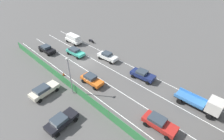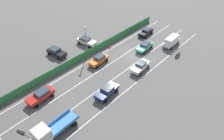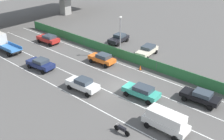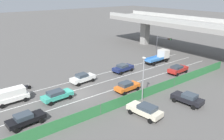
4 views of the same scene
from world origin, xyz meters
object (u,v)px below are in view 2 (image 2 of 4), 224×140
object	(u,v)px
motorcycle	(178,55)
traffic_cone	(110,47)
flatbed_truck_blue	(49,131)
car_sedan_black	(146,32)
car_taxi_teal	(145,46)
car_taxi_orange	(99,59)
car_van_white	(171,41)
car_sedan_navy	(107,91)
street_lamp	(86,38)
car_sedan_white	(140,66)
parked_sedan_cream	(86,41)
car_sedan_red	(41,95)
parked_sedan_dark	(56,52)

from	to	relation	value
motorcycle	traffic_cone	bearing A→B (deg)	29.32
flatbed_truck_blue	traffic_cone	size ratio (longest dim) A/B	8.57
car_sedan_black	car_taxi_teal	bearing A→B (deg)	122.51
car_sedan_black	car_taxi_orange	bearing A→B (deg)	89.25
car_van_white	traffic_cone	xyz separation A→B (m)	(9.32, 9.96, -0.86)
car_sedan_navy	street_lamp	distance (m)	12.79
flatbed_truck_blue	motorcycle	xyz separation A→B (m)	(-3.24, -28.96, -0.89)
car_sedan_white	street_lamp	size ratio (longest dim) A/B	0.68
parked_sedan_cream	flatbed_truck_blue	bearing A→B (deg)	126.15
car_taxi_teal	street_lamp	size ratio (longest dim) A/B	0.71
car_taxi_teal	car_sedan_navy	bearing A→B (deg)	102.42
car_sedan_red	motorcycle	distance (m)	27.75
car_sedan_black	street_lamp	bearing A→B (deg)	75.77
car_sedan_red	parked_sedan_dark	size ratio (longest dim) A/B	1.01
car_sedan_white	car_sedan_black	xyz separation A→B (m)	(7.18, -12.16, -0.06)
car_sedan_black	traffic_cone	bearing A→B (deg)	77.29
car_sedan_white	car_sedan_black	bearing A→B (deg)	-59.44
car_sedan_navy	street_lamp	size ratio (longest dim) A/B	0.69
car_taxi_teal	car_van_white	bearing A→B (deg)	-121.91
car_sedan_navy	car_sedan_black	distance (m)	22.38
car_sedan_navy	car_sedan_red	xyz separation A→B (m)	(7.10, 7.79, 0.02)
car_taxi_teal	parked_sedan_dark	xyz separation A→B (m)	(12.28, 14.06, -0.00)
flatbed_truck_blue	parked_sedan_dark	world-z (taller)	flatbed_truck_blue
motorcycle	parked_sedan_cream	world-z (taller)	parked_sedan_cream
car_taxi_orange	motorcycle	bearing A→B (deg)	-129.67
motorcycle	flatbed_truck_blue	bearing A→B (deg)	83.62
car_sedan_navy	parked_sedan_dark	bearing A→B (deg)	-5.26
car_sedan_white	motorcycle	size ratio (longest dim) A/B	2.31
parked_sedan_cream	parked_sedan_dark	distance (m)	7.27
street_lamp	parked_sedan_dark	bearing A→B (deg)	42.21
car_van_white	car_sedan_navy	bearing A→B (deg)	90.20
parked_sedan_cream	traffic_cone	xyz separation A→B (m)	(-4.98, -2.33, -0.56)
motorcycle	traffic_cone	world-z (taller)	motorcycle
car_taxi_orange	parked_sedan_cream	world-z (taller)	parked_sedan_cream
car_taxi_teal	car_sedan_red	distance (m)	23.59
car_van_white	car_taxi_orange	size ratio (longest dim) A/B	1.08
parked_sedan_dark	street_lamp	distance (m)	7.09
car_van_white	car_sedan_black	distance (m)	7.01
car_sedan_navy	car_sedan_black	bearing A→B (deg)	-71.60
parked_sedan_cream	car_sedan_black	bearing A→B (deg)	-120.01
car_taxi_orange	street_lamp	size ratio (longest dim) A/B	0.66
street_lamp	traffic_cone	world-z (taller)	street_lamp
car_taxi_teal	motorcycle	xyz separation A→B (m)	(-6.59, -2.47, -0.43)
car_sedan_navy	car_sedan_white	bearing A→B (deg)	-90.76
car_taxi_teal	car_sedan_white	world-z (taller)	car_sedan_white
car_taxi_teal	car_taxi_orange	xyz separation A→B (m)	(3.86, 10.12, 0.00)
car_sedan_white	street_lamp	distance (m)	12.03
car_sedan_red	street_lamp	distance (m)	14.40
motorcycle	traffic_cone	xyz separation A→B (m)	(12.56, 7.05, -0.11)
car_sedan_navy	street_lamp	bearing A→B (deg)	-27.44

